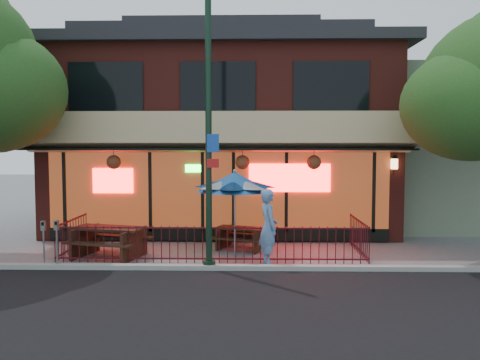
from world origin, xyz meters
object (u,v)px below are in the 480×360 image
(pedestrian, at_px, (268,227))
(parking_meter_far, at_px, (44,236))
(picnic_table_left, at_px, (109,237))
(parking_meter_near, at_px, (57,236))
(street_light, at_px, (209,145))
(picnic_table_right, at_px, (242,235))
(patio_umbrella, at_px, (235,182))

(pedestrian, bearing_deg, parking_meter_far, 77.87)
(picnic_table_left, relative_size, parking_meter_near, 1.87)
(street_light, height_order, parking_meter_near, street_light)
(street_light, relative_size, parking_meter_near, 5.61)
(picnic_table_right, bearing_deg, parking_meter_near, -151.90)
(picnic_table_right, bearing_deg, pedestrian, -70.40)
(picnic_table_right, distance_m, parking_meter_far, 5.61)
(picnic_table_right, xyz_separation_m, parking_meter_near, (-4.68, -2.50, 0.41))
(pedestrian, xyz_separation_m, parking_meter_far, (-5.77, -0.39, -0.19))
(picnic_table_left, bearing_deg, parking_meter_near, -126.11)
(street_light, distance_m, pedestrian, 2.65)
(patio_umbrella, bearing_deg, street_light, -109.36)
(pedestrian, bearing_deg, parking_meter_near, 78.98)
(picnic_table_left, bearing_deg, picnic_table_right, 17.57)
(patio_umbrella, xyz_separation_m, parking_meter_far, (-4.85, -1.70, -1.28))
(picnic_table_right, relative_size, pedestrian, 0.93)
(pedestrian, bearing_deg, picnic_table_right, 3.61)
(parking_meter_near, xyz_separation_m, parking_meter_far, (-0.37, 0.08, -0.02))
(picnic_table_right, xyz_separation_m, patio_umbrella, (-0.20, -0.72, 1.67))
(patio_umbrella, bearing_deg, picnic_table_left, -172.59)
(patio_umbrella, relative_size, parking_meter_near, 1.98)
(parking_meter_near, distance_m, parking_meter_far, 0.38)
(parking_meter_far, bearing_deg, patio_umbrella, 19.30)
(picnic_table_right, distance_m, patio_umbrella, 1.83)
(picnic_table_right, bearing_deg, parking_meter_far, -154.42)
(parking_meter_near, bearing_deg, pedestrian, 4.98)
(street_light, height_order, pedestrian, street_light)
(patio_umbrella, bearing_deg, parking_meter_far, -160.70)
(street_light, distance_m, parking_meter_near, 4.51)
(street_light, bearing_deg, patio_umbrella, 70.64)
(parking_meter_near, bearing_deg, parking_meter_far, 167.88)
(parking_meter_far, bearing_deg, parking_meter_near, -12.12)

